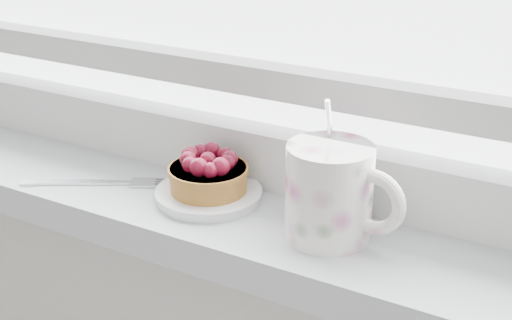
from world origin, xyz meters
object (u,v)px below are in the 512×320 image
Objects in this scene: saucer at (209,195)px; floral_mug at (332,191)px; fork at (101,182)px; raspberry_tart at (208,173)px.

floral_mug is at bearing -3.99° from saucer.
saucer is 0.85× the size of floral_mug.
floral_mug reaches higher than saucer.
floral_mug is 0.30m from fork.
saucer is 0.69× the size of fork.
saucer is 0.17m from floral_mug.
raspberry_tart is at bearing 127.21° from saucer.
raspberry_tart is 0.52× the size of fork.
raspberry_tart is at bearing 12.33° from fork.
fork is at bearing -176.39° from floral_mug.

